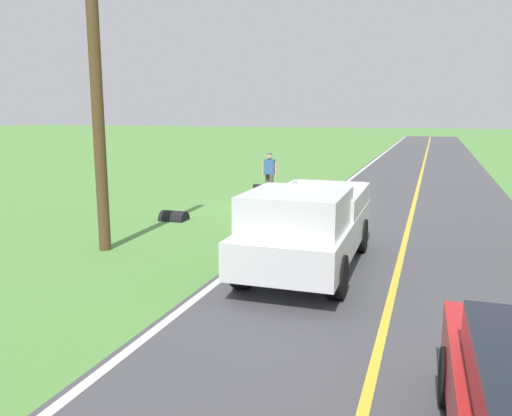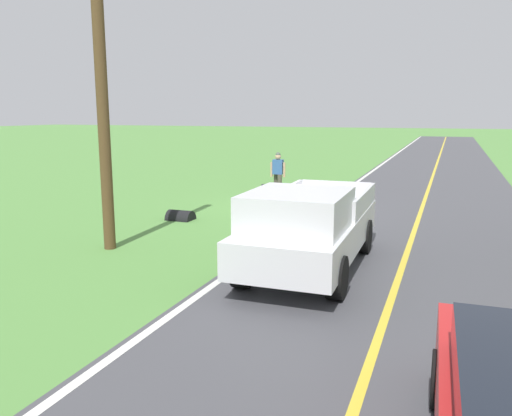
% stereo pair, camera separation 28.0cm
% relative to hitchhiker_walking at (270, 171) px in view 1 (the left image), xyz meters
% --- Properties ---
extents(ground_plane, '(200.00, 200.00, 0.00)m').
position_rel_hitchhiker_walking_xyz_m(ground_plane, '(-1.20, 2.30, -0.98)').
color(ground_plane, '#568E42').
extents(road_surface, '(6.99, 120.00, 0.00)m').
position_rel_hitchhiker_walking_xyz_m(road_surface, '(-5.58, 2.30, -0.98)').
color(road_surface, '#47474C').
rests_on(road_surface, ground).
extents(lane_edge_line, '(0.16, 117.60, 0.00)m').
position_rel_hitchhiker_walking_xyz_m(lane_edge_line, '(-2.27, 2.30, -0.98)').
color(lane_edge_line, silver).
rests_on(lane_edge_line, ground).
extents(lane_centre_line, '(0.14, 117.60, 0.00)m').
position_rel_hitchhiker_walking_xyz_m(lane_centre_line, '(-5.58, 2.30, -0.98)').
color(lane_centre_line, gold).
rests_on(lane_centre_line, ground).
extents(hitchhiker_walking, '(0.62, 0.51, 1.75)m').
position_rel_hitchhiker_walking_xyz_m(hitchhiker_walking, '(0.00, 0.00, 0.00)').
color(hitchhiker_walking, '#4C473D').
rests_on(hitchhiker_walking, ground).
extents(suitcase_carried, '(0.47, 0.22, 0.45)m').
position_rel_hitchhiker_walking_xyz_m(suitcase_carried, '(0.42, 0.10, -0.75)').
color(suitcase_carried, black).
rests_on(suitcase_carried, ground).
extents(pickup_truck_passing, '(2.16, 5.43, 1.82)m').
position_rel_hitchhiker_walking_xyz_m(pickup_truck_passing, '(-3.73, 9.24, -0.01)').
color(pickup_truck_passing, silver).
rests_on(pickup_truck_passing, ground).
extents(utility_pole_roadside, '(0.28, 0.28, 8.89)m').
position_rel_hitchhiker_walking_xyz_m(utility_pole_roadside, '(1.29, 9.20, 3.47)').
color(utility_pole_roadside, brown).
rests_on(utility_pole_roadside, ground).
extents(drainage_culvert, '(0.80, 0.60, 0.60)m').
position_rel_hitchhiker_walking_xyz_m(drainage_culvert, '(1.36, 5.55, -0.98)').
color(drainage_culvert, black).
rests_on(drainage_culvert, ground).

